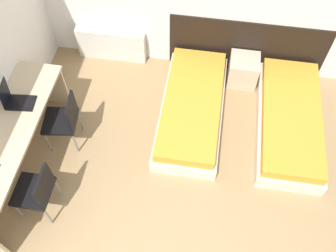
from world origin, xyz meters
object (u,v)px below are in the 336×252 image
object	(u,v)px
bed_near_door	(289,120)
nightstand	(243,70)
bed_near_window	(192,108)
chair_near_laptop	(64,119)
chair_near_notebook	(37,190)
laptop	(15,100)

from	to	relation	value
bed_near_door	nightstand	bearing A→B (deg)	130.59
nightstand	bed_near_window	bearing A→B (deg)	-130.59
chair_near_laptop	nightstand	bearing A→B (deg)	25.30
bed_near_door	chair_near_notebook	size ratio (longest dim) A/B	2.34
laptop	chair_near_notebook	bearing A→B (deg)	-67.31
nightstand	chair_near_notebook	xyz separation A→B (m)	(-2.26, -2.47, 0.28)
chair_near_notebook	nightstand	bearing A→B (deg)	47.69
bed_near_door	laptop	xyz separation A→B (m)	(-3.46, -0.72, 0.68)
nightstand	laptop	world-z (taller)	laptop
bed_near_window	laptop	distance (m)	2.32
bed_near_window	bed_near_door	xyz separation A→B (m)	(1.36, 0.00, 0.00)
chair_near_laptop	laptop	size ratio (longest dim) A/B	2.38
chair_near_notebook	bed_near_window	bearing A→B (deg)	46.80
bed_near_window	chair_near_notebook	world-z (taller)	chair_near_notebook
bed_near_window	nightstand	xyz separation A→B (m)	(0.68, 0.79, 0.05)
chair_near_laptop	chair_near_notebook	distance (m)	1.00
chair_near_laptop	laptop	distance (m)	0.62
bed_near_window	laptop	xyz separation A→B (m)	(-2.10, -0.72, 0.68)
bed_near_window	laptop	size ratio (longest dim) A/B	5.56
bed_near_window	chair_near_notebook	bearing A→B (deg)	-133.45
laptop	bed_near_door	bearing A→B (deg)	6.20
chair_near_laptop	chair_near_notebook	bearing A→B (deg)	-97.59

